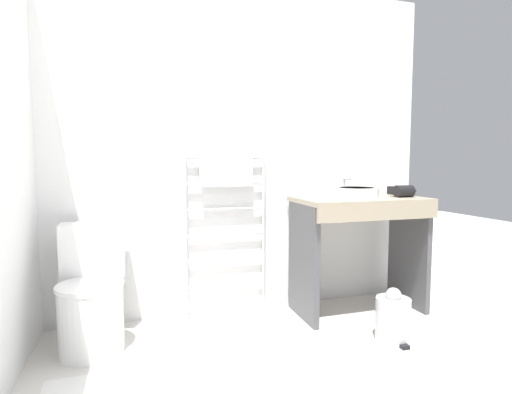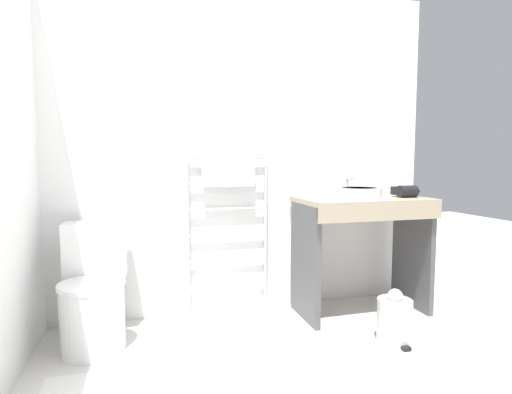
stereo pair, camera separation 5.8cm
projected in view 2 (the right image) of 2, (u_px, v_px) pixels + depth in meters
wall_back at (241, 150)px, 3.02m from camera, size 2.98×0.12×2.44m
toilet at (94, 295)px, 2.43m from camera, size 0.38×0.53×0.75m
towel_radiator at (228, 199)px, 2.91m from camera, size 0.61×0.06×1.20m
vanity_counter at (362, 236)px, 2.95m from camera, size 0.94×0.54×0.86m
sink_basin at (359, 192)px, 2.94m from camera, size 0.32×0.32×0.07m
faucet at (348, 184)px, 3.11m from camera, size 0.02×0.10×0.15m
cup_near_wall at (310, 191)px, 2.99m from camera, size 0.06×0.06×0.09m
cup_near_edge at (323, 192)px, 2.96m from camera, size 0.07×0.07×0.08m
hair_dryer at (407, 191)px, 2.96m from camera, size 0.18×0.17×0.09m
trash_bin at (394, 319)px, 2.49m from camera, size 0.21×0.25×0.34m
bath_mat at (100, 390)px, 1.96m from camera, size 0.56×0.36×0.01m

